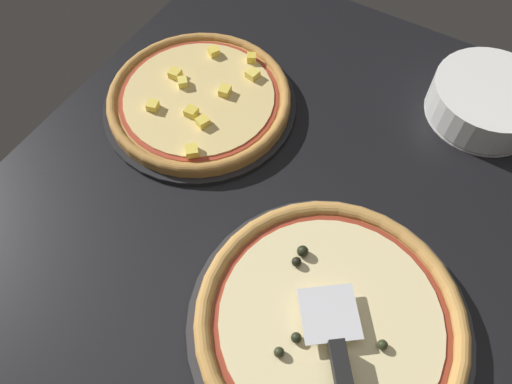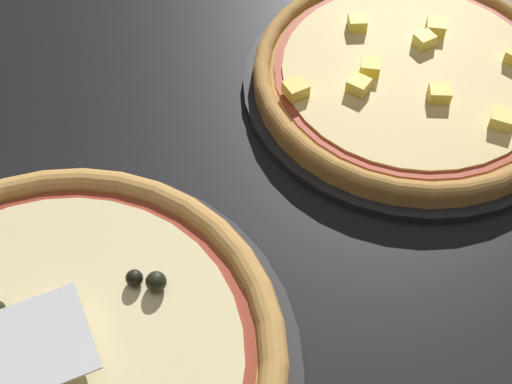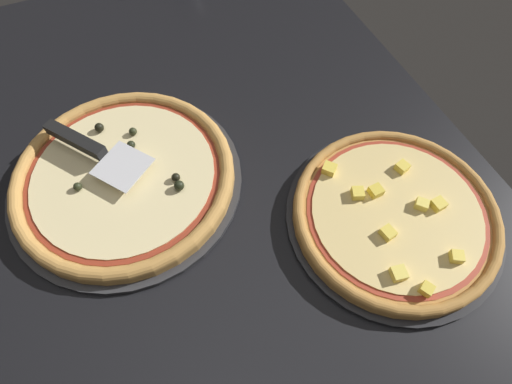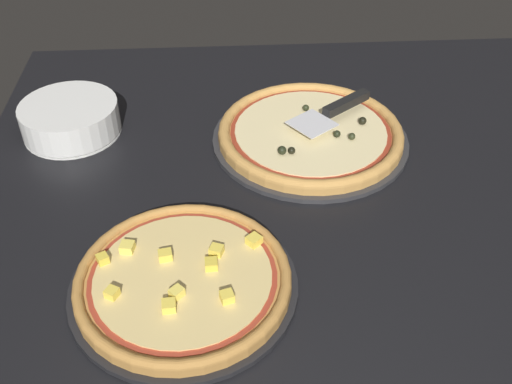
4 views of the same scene
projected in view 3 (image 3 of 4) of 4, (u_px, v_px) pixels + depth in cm
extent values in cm
cube|color=black|center=(177.00, 184.00, 75.36)|extent=(133.88, 111.17, 3.60)
cylinder|color=#2D2D30|center=(127.00, 181.00, 72.93)|extent=(42.11, 42.11, 1.00)
cylinder|color=#C68E47|center=(125.00, 177.00, 71.84)|extent=(39.59, 39.59, 1.54)
torus|color=#C68E47|center=(124.00, 175.00, 71.18)|extent=(39.59, 39.59, 2.47)
cylinder|color=maroon|center=(123.00, 175.00, 71.11)|extent=(34.41, 34.41, 0.15)
cylinder|color=beige|center=(123.00, 174.00, 71.01)|extent=(32.46, 32.46, 0.40)
sphere|color=black|center=(179.00, 186.00, 68.50)|extent=(1.80, 1.80, 1.80)
sphere|color=#282D19|center=(133.00, 131.00, 74.83)|extent=(1.49, 1.49, 1.49)
sphere|color=black|center=(176.00, 177.00, 69.56)|extent=(1.51, 1.51, 1.51)
sphere|color=black|center=(131.00, 145.00, 73.20)|extent=(1.52, 1.52, 1.52)
sphere|color=#282D19|center=(78.00, 187.00, 68.58)|extent=(1.47, 1.47, 1.47)
sphere|color=black|center=(99.00, 128.00, 75.17)|extent=(1.70, 1.70, 1.70)
cylinder|color=black|center=(393.00, 218.00, 69.00)|extent=(37.05, 37.05, 1.00)
cylinder|color=#B77F3D|center=(395.00, 215.00, 67.86)|extent=(34.83, 34.83, 1.65)
torus|color=#B77F3D|center=(396.00, 213.00, 67.16)|extent=(34.83, 34.83, 1.83)
cylinder|color=#A33823|center=(397.00, 212.00, 67.09)|extent=(30.27, 30.27, 0.15)
cylinder|color=#E5C67A|center=(397.00, 212.00, 66.99)|extent=(28.56, 28.56, 0.40)
cube|color=#F9E05B|center=(399.00, 273.00, 60.53)|extent=(2.55, 2.54, 1.44)
cube|color=yellow|center=(427.00, 289.00, 59.28)|extent=(2.40, 2.41, 1.44)
cube|color=#F4D64C|center=(358.00, 193.00, 67.81)|extent=(2.68, 2.61, 1.44)
cube|color=#F4D64C|center=(388.00, 233.00, 64.00)|extent=(2.52, 2.29, 1.44)
cube|color=#F4D64C|center=(402.00, 167.00, 70.58)|extent=(2.47, 2.46, 1.44)
cube|color=#F9E05B|center=(422.00, 204.00, 66.69)|extent=(2.69, 2.68, 1.44)
cube|color=#F4D64C|center=(438.00, 204.00, 66.70)|extent=(2.27, 2.26, 1.44)
cube|color=yellow|center=(376.00, 191.00, 68.03)|extent=(2.14, 2.22, 1.44)
cube|color=#F4D64C|center=(329.00, 169.00, 70.39)|extent=(3.10, 3.09, 1.44)
cube|color=#F4D64C|center=(457.00, 257.00, 61.92)|extent=(2.54, 2.54, 1.44)
cube|color=silver|center=(123.00, 166.00, 69.34)|extent=(11.38, 11.39, 0.24)
cube|color=black|center=(75.00, 139.00, 71.24)|extent=(11.59, 9.45, 2.00)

